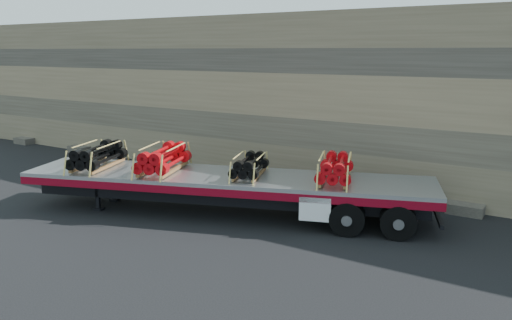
# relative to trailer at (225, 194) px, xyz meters

# --- Properties ---
(ground) EXTENTS (120.00, 120.00, 0.00)m
(ground) POSITION_rel_trailer_xyz_m (0.01, -0.35, -0.70)
(ground) COLOR black
(ground) RESTS_ON ground
(rock_wall) EXTENTS (44.00, 3.00, 7.00)m
(rock_wall) POSITION_rel_trailer_xyz_m (0.01, 6.15, 2.80)
(rock_wall) COLOR #7A6B54
(rock_wall) RESTS_ON ground
(trailer) EXTENTS (14.01, 7.10, 1.39)m
(trailer) POSITION_rel_trailer_xyz_m (0.00, 0.00, 0.00)
(trailer) COLOR #AEB1B6
(trailer) RESTS_ON ground
(bundle_front) EXTENTS (1.86, 2.57, 0.82)m
(bundle_front) POSITION_rel_trailer_xyz_m (-4.48, -1.56, 1.11)
(bundle_front) COLOR black
(bundle_front) RESTS_ON trailer
(bundle_midfront) EXTENTS (1.92, 2.66, 0.85)m
(bundle_midfront) POSITION_rel_trailer_xyz_m (-2.10, -0.73, 1.12)
(bundle_midfront) COLOR red
(bundle_midfront) RESTS_ON trailer
(bundle_midrear) EXTENTS (1.52, 2.11, 0.67)m
(bundle_midrear) POSITION_rel_trailer_xyz_m (0.81, 0.28, 1.03)
(bundle_midrear) COLOR black
(bundle_midrear) RESTS_ON trailer
(bundle_rear) EXTENTS (1.74, 2.41, 0.77)m
(bundle_rear) POSITION_rel_trailer_xyz_m (3.48, 1.21, 1.08)
(bundle_rear) COLOR red
(bundle_rear) RESTS_ON trailer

